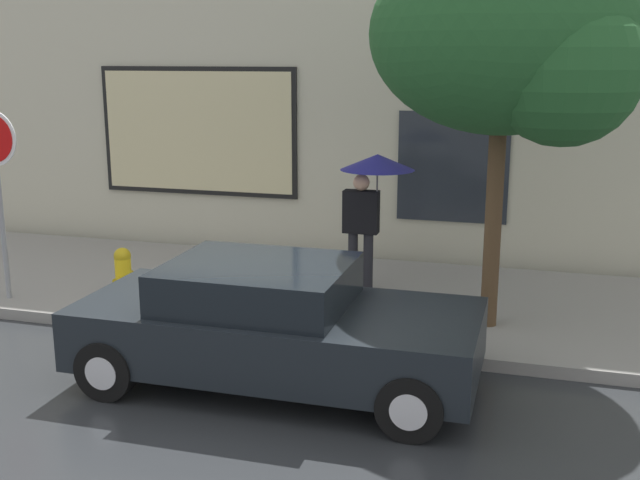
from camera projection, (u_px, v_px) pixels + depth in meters
name	position (u px, v px, depth m)	size (l,w,h in m)	color
ground_plane	(241.00, 381.00, 8.47)	(60.00, 60.00, 0.00)	#282B2D
sidewalk	(318.00, 295.00, 11.25)	(20.00, 4.00, 0.15)	gray
building_facade	(358.00, 55.00, 12.80)	(20.00, 0.67, 7.00)	beige
parked_car	(274.00, 325.00, 8.25)	(4.26, 1.93, 1.34)	black
fire_hydrant	(124.00, 276.00, 10.54)	(0.30, 0.44, 0.79)	yellow
pedestrian_with_umbrella	(372.00, 182.00, 10.81)	(1.04, 1.04, 1.99)	black
street_tree	(515.00, 41.00, 8.87)	(3.14, 2.67, 4.75)	#4C3823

